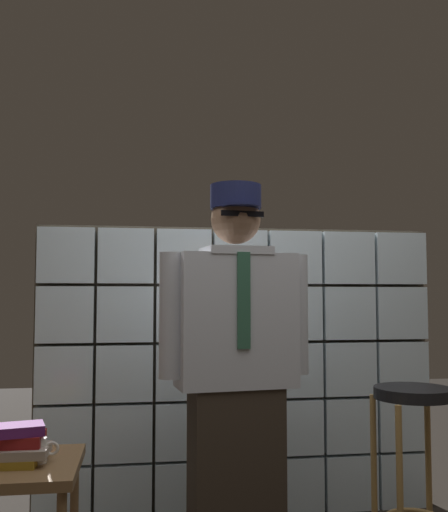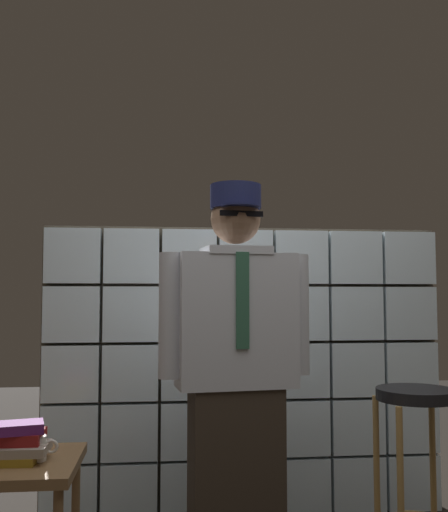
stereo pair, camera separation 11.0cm
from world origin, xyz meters
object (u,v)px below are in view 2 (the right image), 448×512
Objects in this scene: side_table at (11,481)px; book_stack at (17,443)px; bar_stool at (417,438)px; standing_person at (236,371)px; coffee_mug at (37,448)px.

book_stack reaches higher than side_table.
bar_stool is 1.69m from side_table.
coffee_mug is at bearing -176.10° from standing_person.
standing_person is 0.86m from coffee_mug.
standing_person reaches higher than bar_stool.
coffee_mug is at bearing -1.02° from book_stack.
book_stack is at bearing -30.07° from side_table.
standing_person is 13.57× the size of coffee_mug.
side_table is at bearing 149.93° from book_stack.
bar_stool is 1.66m from book_stack.
bar_stool is at bearing -13.37° from standing_person.
coffee_mug is at bearing -177.45° from bar_stool.
coffee_mug is (-1.58, -0.07, 0.02)m from bar_stool.
coffee_mug is (-0.81, -0.16, -0.27)m from standing_person.
side_table is 0.15m from book_stack.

